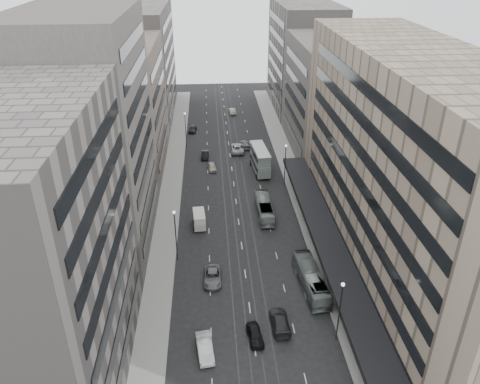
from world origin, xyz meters
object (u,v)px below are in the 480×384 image
object	(u,v)px
sedan_2	(213,277)
bus_far	(264,208)
sedan_0	(255,335)
sedan_1	(205,348)
panel_van	(199,219)
double_decker	(260,159)
bus_near	(311,279)

from	to	relation	value
sedan_2	bus_far	bearing A→B (deg)	63.41
sedan_0	sedan_1	distance (m)	6.10
panel_van	bus_far	bearing A→B (deg)	10.84
panel_van	sedan_0	bearing A→B (deg)	-79.62
bus_far	sedan_2	xyz separation A→B (m)	(-9.11, -17.22, -0.67)
double_decker	panel_van	world-z (taller)	double_decker
bus_far	double_decker	size ratio (longest dim) A/B	1.05
sedan_0	sedan_2	distance (m)	12.11
bus_far	double_decker	distance (m)	17.36
panel_van	sedan_1	world-z (taller)	panel_van
double_decker	sedan_2	bearing A→B (deg)	-111.55
double_decker	sedan_0	xyz separation A→B (m)	(-5.48, -45.62, -2.04)
bus_far	sedan_1	xyz separation A→B (m)	(-10.21, -30.02, -0.60)
sedan_0	bus_near	bearing A→B (deg)	39.66
double_decker	sedan_1	size ratio (longest dim) A/B	1.97
sedan_0	sedan_1	bearing A→B (deg)	-170.63
double_decker	sedan_0	size ratio (longest dim) A/B	2.34
bus_near	panel_van	size ratio (longest dim) A/B	2.50
bus_near	sedan_1	bearing A→B (deg)	31.83
panel_van	sedan_1	size ratio (longest dim) A/B	0.90
bus_far	double_decker	bearing A→B (deg)	-94.30
double_decker	bus_near	bearing A→B (deg)	-90.56
bus_near	bus_far	distance (m)	20.05
bus_near	sedan_2	size ratio (longest dim) A/B	2.08
bus_far	panel_van	xyz separation A→B (m)	(-11.02, -2.99, 0.06)
double_decker	sedan_2	distance (m)	36.04
bus_near	sedan_2	world-z (taller)	bus_near
bus_near	sedan_1	distance (m)	17.61
sedan_0	sedan_1	xyz separation A→B (m)	(-5.87, -1.67, 0.10)
double_decker	sedan_0	world-z (taller)	double_decker
sedan_0	double_decker	bearing A→B (deg)	76.62
bus_near	double_decker	world-z (taller)	double_decker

